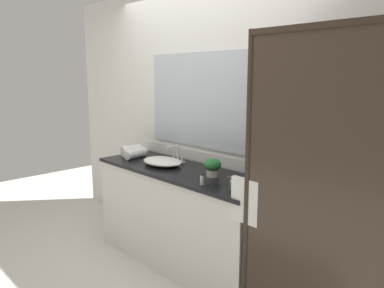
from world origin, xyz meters
The scene contains 12 objects.
ground_plane centered at (0.00, 0.00, 0.00)m, with size 8.00×8.00×0.00m, color silver.
wall_back_with_mirror centered at (0.00, 0.34, 1.30)m, with size 4.40×0.06×2.60m.
vanity_cabinet centered at (0.00, 0.01, 0.45)m, with size 1.80×0.58×0.90m.
shower_enclosure centered at (1.28, -0.19, 1.02)m, with size 1.20×0.59×2.00m.
sink_basin centered at (-0.24, -0.01, 0.93)m, with size 0.42×0.31×0.07m, color white.
faucet centered at (-0.24, 0.17, 0.96)m, with size 0.17×0.16×0.17m.
potted_plant centered at (0.36, 0.03, 0.99)m, with size 0.14×0.14×0.15m.
soap_dish centered at (0.78, -0.01, 0.91)m, with size 0.10×0.07×0.04m.
amenity_bottle_conditioner centered at (0.70, -0.13, 0.93)m, with size 0.03×0.03×0.07m.
amenity_bottle_shampoo centered at (0.46, -0.20, 0.94)m, with size 0.03×0.03×0.09m.
rolled_towel_near_edge centered at (-0.76, 0.00, 0.96)m, with size 0.11×0.11×0.19m, color white.
rolled_towel_middle centered at (-0.65, -0.02, 0.95)m, with size 0.09×0.09×0.25m, color white.
Camera 1 is at (2.36, -2.13, 1.73)m, focal length 34.37 mm.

